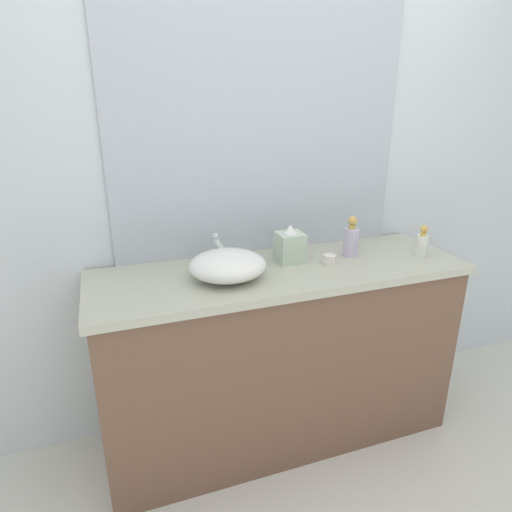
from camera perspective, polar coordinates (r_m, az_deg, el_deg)
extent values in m
cube|color=silver|center=(2.19, 8.44, -28.41)|extent=(6.00, 6.00, 0.02)
cube|color=silver|center=(2.15, 1.06, 11.38)|extent=(6.00, 0.06, 2.60)
cube|color=brown|center=(2.18, 3.12, -13.15)|extent=(1.65, 0.50, 0.86)
cube|color=#B2B49C|center=(1.97, 3.37, -2.08)|extent=(1.69, 0.54, 0.04)
cube|color=#B2BCC6|center=(2.08, 0.71, 17.40)|extent=(1.40, 0.01, 1.25)
ellipsoid|color=white|center=(1.83, -3.69, -1.21)|extent=(0.32, 0.30, 0.12)
cylinder|color=silver|center=(1.99, -5.12, 0.54)|extent=(0.03, 0.03, 0.12)
cylinder|color=silver|center=(1.94, -4.84, 1.44)|extent=(0.02, 0.09, 0.02)
sphere|color=silver|center=(1.99, -5.31, 2.62)|extent=(0.03, 0.03, 0.03)
cylinder|color=silver|center=(2.14, 12.25, 1.77)|extent=(0.07, 0.07, 0.14)
cylinder|color=gold|center=(2.12, 12.40, 3.74)|extent=(0.03, 0.03, 0.02)
sphere|color=gold|center=(2.11, 12.46, 4.52)|extent=(0.04, 0.04, 0.04)
cylinder|color=tan|center=(2.10, 12.62, 4.45)|extent=(0.02, 0.02, 0.02)
cylinder|color=silver|center=(2.23, 20.71, 1.22)|extent=(0.06, 0.06, 0.10)
cylinder|color=gold|center=(2.21, 20.90, 2.72)|extent=(0.03, 0.03, 0.02)
sphere|color=gold|center=(2.20, 20.98, 3.35)|extent=(0.03, 0.03, 0.03)
cylinder|color=gold|center=(2.20, 21.16, 3.27)|extent=(0.02, 0.02, 0.02)
cube|color=#B5CDB4|center=(2.03, 4.43, 1.15)|extent=(0.12, 0.12, 0.13)
cone|color=white|center=(2.00, 4.49, 3.47)|extent=(0.07, 0.07, 0.04)
cylinder|color=silver|center=(2.02, 9.52, -0.47)|extent=(0.06, 0.06, 0.04)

